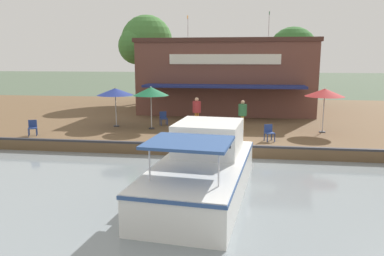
{
  "coord_description": "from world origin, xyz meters",
  "views": [
    {
      "loc": [
        17.55,
        0.85,
        4.83
      ],
      "look_at": [
        -1.0,
        -1.73,
        1.3
      ],
      "focal_mm": 35.0,
      "sensor_mm": 36.0,
      "label": 1
    }
  ],
  "objects": [
    {
      "name": "waterfront_restaurant",
      "position": [
        -13.64,
        -0.57,
        3.42
      ],
      "size": [
        10.88,
        13.27,
        7.83
      ],
      "color": "brown",
      "rests_on": "quay_deck"
    },
    {
      "name": "patio_umbrella_near_quay_edge",
      "position": [
        -4.59,
        -7.0,
        2.77
      ],
      "size": [
        2.23,
        2.23,
        2.43
      ],
      "color": "#B7B7B7",
      "rests_on": "quay_deck"
    },
    {
      "name": "quay_edge_fender",
      "position": [
        -0.1,
        0.0,
        0.65
      ],
      "size": [
        0.2,
        50.4,
        0.1
      ],
      "primitive_type": "cube",
      "color": "#2D2D33",
      "rests_on": "quay_deck"
    },
    {
      "name": "cafe_chair_under_first_umbrella",
      "position": [
        -1.68,
        2.19,
        1.08
      ],
      "size": [
        0.56,
        0.56,
        0.85
      ],
      "color": "navy",
      "rests_on": "quay_deck"
    },
    {
      "name": "quay_deck",
      "position": [
        -11.0,
        0.0,
        0.3
      ],
      "size": [
        22.0,
        56.0,
        0.6
      ],
      "primitive_type": "cube",
      "color": "brown",
      "rests_on": "ground"
    },
    {
      "name": "motorboat_distant_upstream",
      "position": [
        4.35,
        -0.45,
        0.93
      ],
      "size": [
        8.73,
        3.7,
        2.41
      ],
      "color": "white",
      "rests_on": "river_water"
    },
    {
      "name": "patio_umbrella_mid_patio_right",
      "position": [
        -4.13,
        -4.63,
        2.86
      ],
      "size": [
        2.11,
        2.11,
        2.56
      ],
      "color": "#B7B7B7",
      "rests_on": "quay_deck"
    },
    {
      "name": "cafe_chair_mid_patio",
      "position": [
        -5.5,
        -4.19,
        1.08
      ],
      "size": [
        0.58,
        0.58,
        0.85
      ],
      "color": "navy",
      "rests_on": "quay_deck"
    },
    {
      "name": "person_near_entrance",
      "position": [
        -5.3,
        -2.03,
        1.75
      ],
      "size": [
        0.51,
        0.51,
        1.81
      ],
      "color": "orange",
      "rests_on": "quay_deck"
    },
    {
      "name": "person_at_quay_edge",
      "position": [
        -4.52,
        0.8,
        1.72
      ],
      "size": [
        0.5,
        0.5,
        1.77
      ],
      "color": "gold",
      "rests_on": "quay_deck"
    },
    {
      "name": "tree_behind_restaurant",
      "position": [
        -17.02,
        -8.42,
        6.21
      ],
      "size": [
        5.0,
        4.76,
        8.13
      ],
      "color": "brown",
      "rests_on": "quay_deck"
    },
    {
      "name": "tree_upstream_bank",
      "position": [
        -19.09,
        5.13,
        5.26
      ],
      "size": [
        4.82,
        4.59,
        7.09
      ],
      "color": "brown",
      "rests_on": "quay_deck"
    },
    {
      "name": "patio_umbrella_back_row",
      "position": [
        -4.37,
        5.38,
        2.89
      ],
      "size": [
        2.2,
        2.2,
        2.56
      ],
      "color": "#B7B7B7",
      "rests_on": "quay_deck"
    },
    {
      "name": "cafe_chair_back_row_seat",
      "position": [
        -1.29,
        -10.64,
        1.08
      ],
      "size": [
        0.58,
        0.58,
        0.85
      ],
      "color": "navy",
      "rests_on": "quay_deck"
    },
    {
      "name": "ground_plane",
      "position": [
        0.0,
        0.0,
        0.0
      ],
      "size": [
        220.0,
        220.0,
        0.0
      ],
      "primitive_type": "plane",
      "color": "#4C5B47"
    }
  ]
}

